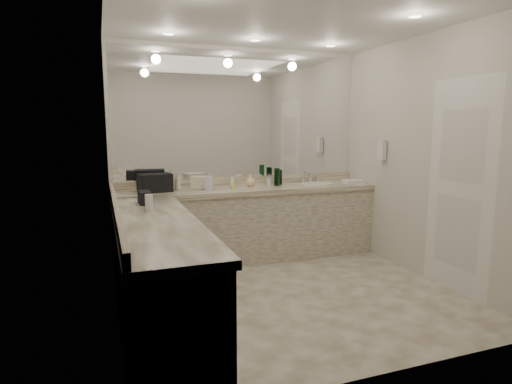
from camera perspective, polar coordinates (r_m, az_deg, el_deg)
name	(u,v)px	position (r m, az deg, el deg)	size (l,w,h in m)	color
floor	(288,293)	(4.36, 4.27, -13.29)	(3.20, 3.20, 0.00)	beige
ceiling	(291,18)	(4.16, 4.70, 22.12)	(3.20, 3.20, 0.00)	white
wall_back	(240,153)	(5.46, -2.09, 5.20)	(3.20, 0.02, 2.60)	beige
wall_left	(111,168)	(3.70, -18.75, 3.08)	(0.02, 3.00, 2.60)	beige
wall_right	(425,158)	(4.94, 21.66, 4.23)	(0.02, 3.00, 2.60)	beige
vanity_back_base	(248,226)	(5.30, -1.03, -4.52)	(3.20, 0.60, 0.84)	beige
vanity_back_top	(248,190)	(5.21, -1.01, 0.28)	(3.20, 0.64, 0.06)	beige
vanity_left_base	(157,278)	(3.61, -13.08, -11.14)	(0.60, 2.40, 0.84)	beige
vanity_left_top	(156,224)	(3.49, -13.17, -4.15)	(0.64, 2.42, 0.06)	beige
backsplash_back	(241,181)	(5.47, -2.01, 1.53)	(3.20, 0.04, 0.10)	beige
backsplash_left	(116,210)	(3.75, -18.19, -2.23)	(0.04, 3.00, 0.10)	beige
mirror_back	(241,115)	(5.44, -2.08, 10.19)	(3.12, 0.01, 1.55)	white
mirror_left	(110,109)	(3.69, -18.93, 10.46)	(0.01, 2.92, 1.55)	white
sink	(317,184)	(5.59, 8.19, 1.03)	(0.44, 0.44, 0.03)	white
faucet	(310,177)	(5.77, 7.22, 2.03)	(0.24, 0.16, 0.14)	silver
wall_phone	(382,150)	(5.45, 16.44, 5.38)	(0.06, 0.10, 0.24)	white
door	(459,187)	(4.60, 25.49, 0.57)	(0.02, 0.82, 2.10)	white
black_toiletry_bag	(155,183)	(4.99, -13.34, 1.23)	(0.37, 0.23, 0.21)	black
black_bag_spill	(145,197)	(4.22, -14.63, -0.70)	(0.11, 0.23, 0.13)	black
cream_cosmetic_case	(202,183)	(5.13, -7.24, 1.23)	(0.25, 0.15, 0.14)	beige
hand_towel	(353,181)	(5.76, 12.85, 1.39)	(0.26, 0.18, 0.04)	white
lotion_left	(149,202)	(3.85, -14.09, -1.35)	(0.07, 0.07, 0.16)	white
soap_bottle_a	(178,182)	(5.05, -10.41, 1.36)	(0.08, 0.08, 0.20)	beige
soap_bottle_b	(209,181)	(5.03, -6.32, 1.45)	(0.09, 0.09, 0.20)	silver
soap_bottle_c	(250,180)	(5.28, -0.74, 1.56)	(0.12, 0.12, 0.15)	beige
green_bottle_0	(280,177)	(5.48, 3.16, 1.96)	(0.06, 0.06, 0.18)	#11491E
green_bottle_1	(279,177)	(5.47, 3.08, 2.01)	(0.06, 0.06, 0.19)	#11491E
green_bottle_2	(277,177)	(5.36, 2.81, 2.01)	(0.07, 0.07, 0.22)	#11491E
amenity_bottle_0	(232,182)	(5.29, -3.20, 1.39)	(0.05, 0.05, 0.12)	white
amenity_bottle_1	(233,186)	(5.08, -3.12, 0.76)	(0.04, 0.04, 0.06)	#F2D84C
amenity_bottle_2	(269,181)	(5.43, 1.74, 1.45)	(0.06, 0.06, 0.10)	silver
amenity_bottle_3	(278,180)	(5.49, 2.96, 1.60)	(0.06, 0.06, 0.11)	#3F3F4C
amenity_bottle_4	(166,187)	(5.08, -11.85, 0.63)	(0.05, 0.05, 0.07)	#9966B2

